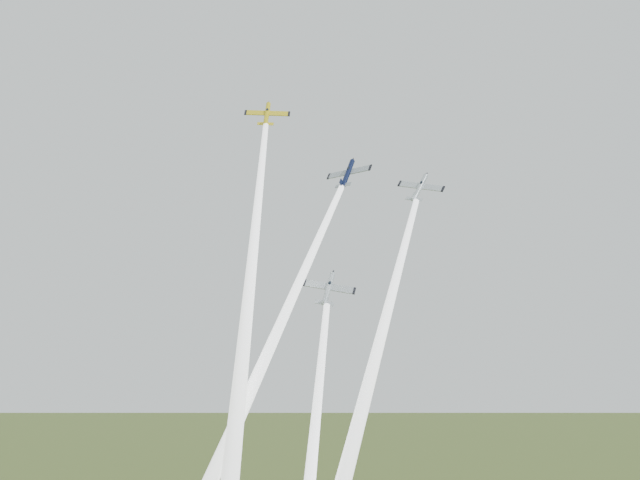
{
  "coord_description": "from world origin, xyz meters",
  "views": [
    {
      "loc": [
        25.88,
        -126.54,
        74.67
      ],
      "look_at": [
        0.0,
        -6.0,
        92.0
      ],
      "focal_mm": 45.0,
      "sensor_mm": 36.0,
      "label": 1
    }
  ],
  "objects_px": {
    "plane_navy": "(348,173)",
    "plane_silver_low": "(328,289)",
    "plane_yellow": "(267,114)",
    "plane_silver_right": "(420,188)"
  },
  "relations": [
    {
      "from": "plane_navy",
      "to": "plane_silver_low",
      "type": "relative_size",
      "value": 1.02
    },
    {
      "from": "plane_yellow",
      "to": "plane_navy",
      "type": "distance_m",
      "value": 21.17
    },
    {
      "from": "plane_yellow",
      "to": "plane_silver_low",
      "type": "height_order",
      "value": "plane_yellow"
    },
    {
      "from": "plane_silver_right",
      "to": "plane_silver_low",
      "type": "bearing_deg",
      "value": -120.85
    },
    {
      "from": "plane_yellow",
      "to": "plane_navy",
      "type": "relative_size",
      "value": 1.0
    },
    {
      "from": "plane_yellow",
      "to": "plane_silver_right",
      "type": "xyz_separation_m",
      "value": [
        26.65,
        -2.43,
        -14.78
      ]
    },
    {
      "from": "plane_yellow",
      "to": "plane_silver_right",
      "type": "bearing_deg",
      "value": -16.21
    },
    {
      "from": "plane_yellow",
      "to": "plane_silver_right",
      "type": "height_order",
      "value": "plane_yellow"
    },
    {
      "from": "plane_navy",
      "to": "plane_silver_right",
      "type": "distance_m",
      "value": 12.07
    },
    {
      "from": "plane_navy",
      "to": "plane_silver_low",
      "type": "xyz_separation_m",
      "value": [
        -1.36,
        -9.01,
        -19.25
      ]
    }
  ]
}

